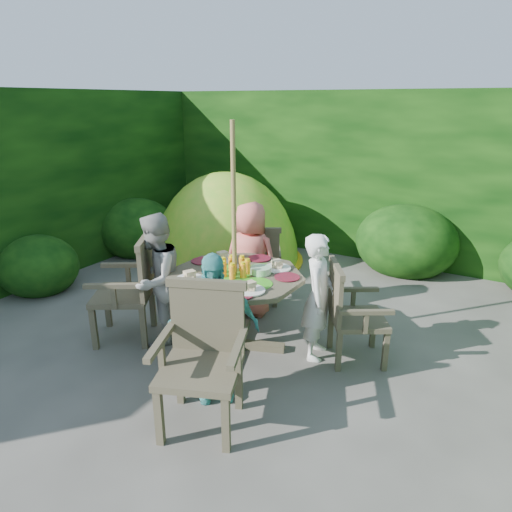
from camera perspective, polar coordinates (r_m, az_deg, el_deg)
The scene contains 13 objects.
ground at distance 4.38m, azimuth -0.57°, elevation -13.67°, with size 60.00×60.00×0.00m, color #4C4A44.
hedge_enclosure at distance 5.00m, azimuth 7.27°, elevation 5.98°, with size 9.00×9.00×2.50m.
patio_table at distance 4.40m, azimuth -2.57°, elevation -3.80°, with size 1.73×1.73×0.94m.
parasol_pole at distance 4.25m, azimuth -2.72°, elevation 1.67°, with size 0.04×0.04×2.20m, color olive.
garden_chair_right at distance 4.36m, azimuth 11.70°, elevation -6.86°, with size 0.70×0.72×0.92m.
garden_chair_left at distance 4.80m, azimuth -15.37°, elevation -3.79°, with size 0.80×0.83×1.05m.
garden_chair_back at distance 5.45m, azimuth 0.09°, elevation -0.92°, with size 0.74×0.72×0.95m.
garden_chair_front at distance 3.51m, azimuth -6.67°, elevation -12.10°, with size 0.79×0.74×1.05m.
child_right at distance 4.32m, azimuth 7.82°, elevation -5.09°, with size 0.45×0.29×1.23m, color white.
child_left at distance 4.63m, azimuth -12.35°, elevation -2.94°, with size 0.65×0.51×1.34m, color #9A9995.
child_back at distance 5.13m, azimuth -0.65°, elevation -0.44°, with size 0.64×0.42×1.31m, color #E56B5E.
child_front at distance 3.71m, azimuth -5.39°, elevation -8.91°, with size 0.74×0.31×1.26m, color #48A8A7.
dome_tent at distance 7.11m, azimuth -3.76°, elevation -0.46°, with size 2.58×2.58×2.71m.
Camera 1 is at (1.89, -3.16, 2.36)m, focal length 32.00 mm.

